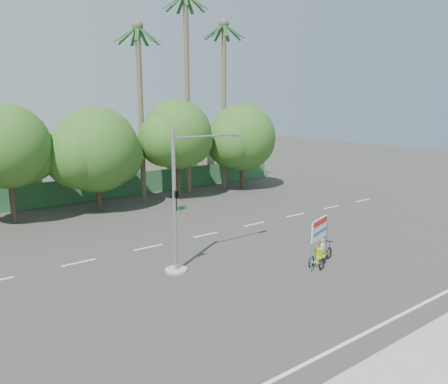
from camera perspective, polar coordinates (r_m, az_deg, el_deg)
ground at (r=20.44m, az=5.81°, el=-12.04°), size 120.00×120.00×0.00m
sidewalk_near at (r=16.37m, az=24.93°, el=-19.45°), size 50.00×2.40×0.12m
fence at (r=38.12m, az=-16.50°, el=0.43°), size 38.00×0.08×2.00m
building_right at (r=45.24m, az=-9.05°, el=3.56°), size 14.00×8.00×3.60m
tree_left at (r=32.35m, az=-26.50°, el=4.97°), size 6.66×5.60×8.07m
tree_center at (r=33.98m, az=-16.43°, el=5.01°), size 7.62×6.40×7.85m
tree_right at (r=36.91m, az=-6.21°, el=7.14°), size 6.90×5.80×8.36m
tree_far_right at (r=40.94m, az=2.33°, el=6.84°), size 7.38×6.20×7.94m
palm_tall at (r=39.18m, az=-4.87°, el=15.10°), size 3.73×3.79×17.45m
palm_mid at (r=41.40m, az=-0.01°, el=13.49°), size 3.73×3.79×15.45m
palm_short at (r=36.94m, az=-10.91°, el=12.63°), size 3.73×3.79×14.45m
traffic_signal at (r=21.26m, az=-5.72°, el=-2.75°), size 4.72×1.10×7.00m
trike_billboard at (r=22.76m, az=12.53°, el=-6.80°), size 2.62×1.15×2.70m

